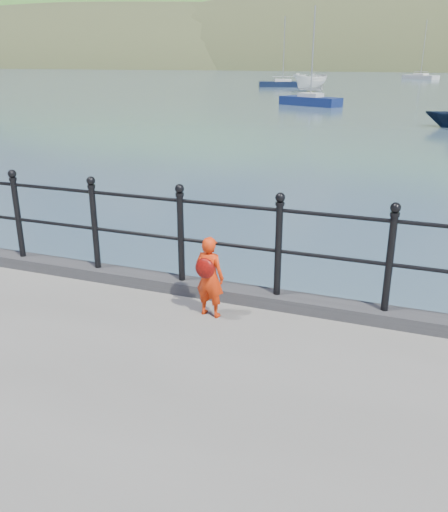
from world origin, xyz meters
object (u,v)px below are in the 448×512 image
at_px(child, 209,276).
at_px(launch_white, 310,82).
at_px(railing, 228,233).
at_px(sailboat_port, 310,101).
at_px(sailboat_deep, 420,77).
at_px(sailboat_left, 283,84).

xyz_separation_m(child, launch_white, (-11.43, 58.67, -0.44)).
relative_size(railing, sailboat_port, 2.37).
height_order(launch_white, sailboat_deep, sailboat_deep).
bearing_deg(sailboat_left, child, -95.69).
bearing_deg(launch_white, sailboat_left, 148.36).
height_order(child, sailboat_port, sailboat_port).
distance_m(child, sailboat_port, 40.76).
xyz_separation_m(child, sailboat_port, (-7.41, 40.06, -1.13)).
distance_m(railing, sailboat_port, 40.28).
bearing_deg(sailboat_port, sailboat_left, 132.59).
relative_size(launch_white, sailboat_left, 0.60).
xyz_separation_m(railing, sailboat_deep, (-0.92, 102.37, -1.48)).
bearing_deg(sailboat_deep, sailboat_port, -56.09).
bearing_deg(railing, launch_white, 101.15).
distance_m(launch_white, sailboat_deep, 45.44).
bearing_deg(railing, sailboat_left, 104.23).
xyz_separation_m(sailboat_deep, sailboat_left, (-16.14, -35.12, -0.00)).
distance_m(sailboat_port, sailboat_deep, 63.15).
bearing_deg(sailboat_left, sailboat_deep, 45.52).
bearing_deg(sailboat_deep, child, -49.67).
bearing_deg(sailboat_deep, sailboat_left, -74.84).
bearing_deg(launch_white, sailboat_port, -51.12).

